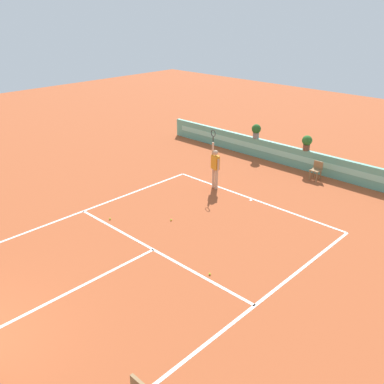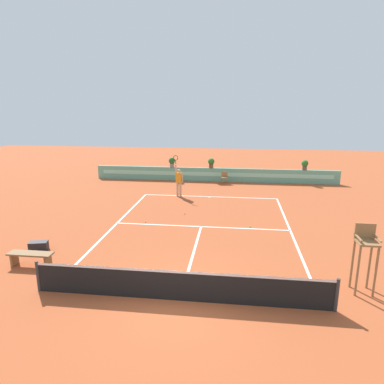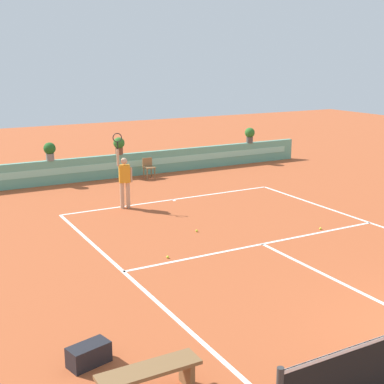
% 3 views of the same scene
% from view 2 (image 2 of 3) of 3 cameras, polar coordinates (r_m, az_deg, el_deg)
% --- Properties ---
extents(ground_plane, '(60.00, 60.00, 0.00)m').
position_cam_2_polar(ground_plane, '(16.14, 1.36, -6.19)').
color(ground_plane, '#A84C28').
extents(court_lines, '(8.32, 11.94, 0.01)m').
position_cam_2_polar(court_lines, '(16.81, 1.61, -5.32)').
color(court_lines, white).
rests_on(court_lines, ground).
extents(net, '(8.92, 0.10, 1.00)m').
position_cam_2_polar(net, '(10.51, -2.05, -14.98)').
color(net, '#333333').
rests_on(net, ground).
extents(back_wall_barrier, '(18.00, 0.21, 1.00)m').
position_cam_2_polar(back_wall_barrier, '(25.99, 3.69, 2.86)').
color(back_wall_barrier, '#60A88E').
rests_on(back_wall_barrier, ground).
extents(umpire_chair, '(0.60, 0.60, 2.14)m').
position_cam_2_polar(umpire_chair, '(11.86, 26.52, -8.58)').
color(umpire_chair, olive).
rests_on(umpire_chair, ground).
extents(ball_kid_chair, '(0.44, 0.44, 0.85)m').
position_cam_2_polar(ball_kid_chair, '(25.24, 5.33, 2.44)').
color(ball_kid_chair, olive).
rests_on(ball_kid_chair, ground).
extents(bench_courtside, '(1.60, 0.44, 0.51)m').
position_cam_2_polar(bench_courtside, '(13.82, -24.95, -9.54)').
color(bench_courtside, brown).
rests_on(bench_courtside, ground).
extents(gear_bag, '(0.77, 0.52, 0.36)m').
position_cam_2_polar(gear_bag, '(15.18, -23.86, -8.10)').
color(gear_bag, black).
rests_on(gear_bag, ground).
extents(tennis_player, '(0.61, 0.30, 2.58)m').
position_cam_2_polar(tennis_player, '(21.50, -2.18, 1.95)').
color(tennis_player, tan).
rests_on(tennis_player, ground).
extents(tennis_ball_near_baseline, '(0.07, 0.07, 0.07)m').
position_cam_2_polar(tennis_ball_near_baseline, '(17.24, -7.64, -4.83)').
color(tennis_ball_near_baseline, '#CCE033').
rests_on(tennis_ball_near_baseline, ground).
extents(tennis_ball_mid_court, '(0.07, 0.07, 0.07)m').
position_cam_2_polar(tennis_ball_mid_court, '(18.33, -1.23, -3.53)').
color(tennis_ball_mid_court, '#CCE033').
rests_on(tennis_ball_mid_court, ground).
extents(tennis_ball_by_sideline, '(0.07, 0.07, 0.07)m').
position_cam_2_polar(tennis_ball_by_sideline, '(16.66, 9.50, -5.60)').
color(tennis_ball_by_sideline, '#CCE033').
rests_on(tennis_ball_by_sideline, ground).
extents(potted_plant_far_right, '(0.48, 0.48, 0.72)m').
position_cam_2_polar(potted_plant_far_right, '(26.26, 18.01, 4.33)').
color(potted_plant_far_right, '#514C47').
rests_on(potted_plant_far_right, back_wall_barrier).
extents(potted_plant_left, '(0.48, 0.48, 0.72)m').
position_cam_2_polar(potted_plant_left, '(26.20, -3.30, 4.99)').
color(potted_plant_left, gray).
rests_on(potted_plant_left, back_wall_barrier).
extents(potted_plant_centre, '(0.48, 0.48, 0.72)m').
position_cam_2_polar(potted_plant_centre, '(25.84, 3.16, 4.86)').
color(potted_plant_centre, brown).
rests_on(potted_plant_centre, back_wall_barrier).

